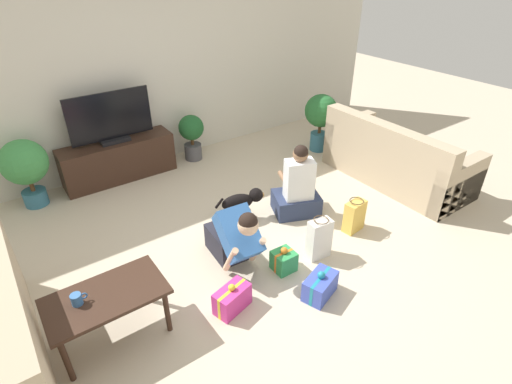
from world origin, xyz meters
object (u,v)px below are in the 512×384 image
object	(u,v)px
person_kneeling	(234,237)
gift_bag_a	(354,216)
tv	(111,120)
potted_plant_back_left	(25,165)
dog	(242,201)
gift_box_b	(320,286)
gift_box_a	(284,261)
gift_box_c	(232,299)
gift_bag_b	(319,239)
person_sitting	(297,190)
potted_plant_corner_right	(321,115)
coffee_table	(107,301)
mug	(77,299)
potted_plant_back_right	(192,133)
sofa_right	(395,160)
tv_console	(119,160)

from	to	relation	value
person_kneeling	gift_bag_a	xyz separation A→B (m)	(1.38, -0.29, -0.15)
tv	potted_plant_back_left	bearing A→B (deg)	-177.36
tv	dog	bearing A→B (deg)	-65.57
potted_plant_back_left	gift_box_b	distance (m)	3.64
gift_box_a	gift_box_c	size ratio (longest dim) A/B	0.74
tv	gift_bag_b	distance (m)	3.04
person_sitting	gift_box_b	distance (m)	1.35
potted_plant_corner_right	gift_box_b	bearing A→B (deg)	-132.84
coffee_table	gift_box_b	bearing A→B (deg)	-20.61
gift_box_a	gift_box_c	bearing A→B (deg)	-168.90
dog	gift_box_a	bearing A→B (deg)	-175.52
dog	gift_box_c	size ratio (longest dim) A/B	1.62
mug	gift_bag_b	bearing A→B (deg)	-6.29
coffee_table	gift_box_c	size ratio (longest dim) A/B	2.46
potted_plant_corner_right	gift_box_a	bearing A→B (deg)	-139.87
person_kneeling	dog	bearing A→B (deg)	55.55
person_sitting	potted_plant_corner_right	bearing A→B (deg)	-118.78
person_sitting	person_kneeling	bearing A→B (deg)	39.61
person_kneeling	mug	world-z (taller)	person_kneeling
coffee_table	potted_plant_back_right	bearing A→B (deg)	50.91
sofa_right	gift_bag_a	xyz separation A→B (m)	(-1.28, -0.48, -0.12)
coffee_table	potted_plant_back_right	world-z (taller)	potted_plant_back_right
coffee_table	person_kneeling	world-z (taller)	person_kneeling
coffee_table	tv	world-z (taller)	tv
gift_box_b	person_sitting	bearing A→B (deg)	58.63
dog	gift_bag_a	distance (m)	1.26
gift_box_a	person_kneeling	bearing A→B (deg)	134.40
potted_plant_back_right	person_kneeling	size ratio (longest dim) A/B	0.86
potted_plant_corner_right	gift_box_a	xyz separation A→B (m)	(-2.18, -1.83, -0.46)
potted_plant_back_right	gift_bag_a	distance (m)	2.71
potted_plant_back_left	gift_bag_a	size ratio (longest dim) A/B	2.19
sofa_right	mug	xyz separation A→B (m)	(-4.12, -0.33, 0.21)
tv	gift_box_b	xyz separation A→B (m)	(0.70, -3.19, -0.73)
tv_console	gift_bag_b	world-z (taller)	tv_console
potted_plant_back_left	potted_plant_corner_right	xyz separation A→B (m)	(3.91, -0.85, 0.03)
gift_box_a	tv	bearing A→B (deg)	103.43
gift_box_b	gift_bag_a	size ratio (longest dim) A/B	0.99
person_sitting	mug	world-z (taller)	person_sitting
person_kneeling	tv	bearing A→B (deg)	102.48
tv_console	potted_plant_corner_right	size ratio (longest dim) A/B	1.67
sofa_right	mug	size ratio (longest dim) A/B	15.90
tv	gift_box_b	world-z (taller)	tv
person_sitting	gift_bag_a	world-z (taller)	person_sitting
potted_plant_back_left	person_kneeling	bearing A→B (deg)	-59.11
sofa_right	gift_box_c	world-z (taller)	sofa_right
tv_console	gift_bag_b	size ratio (longest dim) A/B	3.23
potted_plant_corner_right	gift_box_b	size ratio (longest dim) A/B	2.31
potted_plant_back_right	potted_plant_corner_right	xyz separation A→B (m)	(1.74, -0.85, 0.16)
sofa_right	person_kneeling	xyz separation A→B (m)	(-2.66, -0.18, 0.03)
coffee_table	potted_plant_back_left	size ratio (longest dim) A/B	1.05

